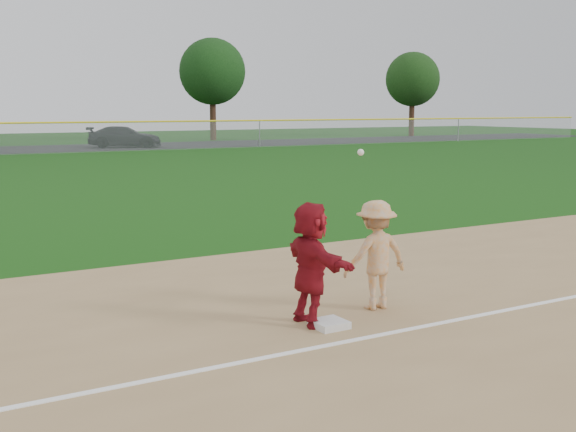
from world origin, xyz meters
TOP-DOWN VIEW (x-y plane):
  - ground at (0.00, 0.00)m, footprint 160.00×160.00m
  - foul_line at (0.00, -0.80)m, footprint 60.00×0.10m
  - first_base at (-0.34, -0.18)m, footprint 0.44×0.44m
  - base_runner at (-0.46, 0.09)m, footprint 0.60×1.60m
  - car_right at (11.17, 44.88)m, footprint 5.81×4.08m
  - first_base_play at (0.78, 0.28)m, footprint 1.07×0.66m
  - tree_3 at (22.00, 52.80)m, footprint 6.00×6.00m
  - tree_4 at (44.00, 51.20)m, footprint 5.60×5.60m

SIDE VIEW (x-z plane):
  - ground at x=0.00m, z-range 0.00..0.00m
  - foul_line at x=0.00m, z-range 0.02..0.03m
  - first_base at x=-0.34m, z-range 0.02..0.12m
  - car_right at x=11.17m, z-range 0.01..1.57m
  - first_base_play at x=0.78m, z-range -0.36..2.02m
  - base_runner at x=-0.46m, z-range 0.02..1.71m
  - tree_4 at x=44.00m, z-range 1.51..10.18m
  - tree_3 at x=22.00m, z-range 1.57..10.76m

